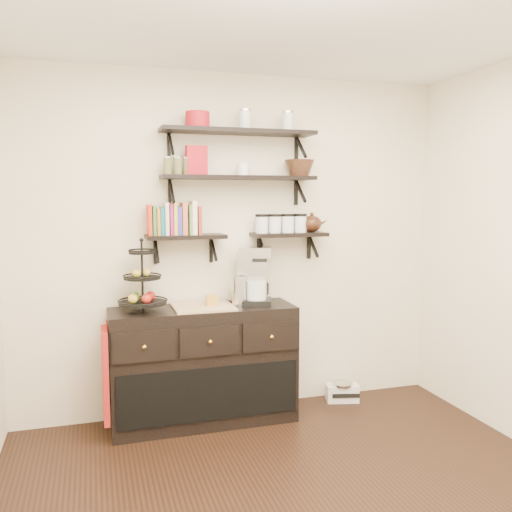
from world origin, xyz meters
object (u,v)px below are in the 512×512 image
object	(u,v)px
coffee_maker	(254,277)
radio	(342,392)
sideboard	(204,365)
fruit_stand	(143,287)

from	to	relation	value
coffee_maker	radio	size ratio (longest dim) A/B	1.54
sideboard	coffee_maker	xyz separation A→B (m)	(0.42, 0.03, 0.66)
fruit_stand	sideboard	bearing A→B (deg)	-0.48
fruit_stand	radio	xyz separation A→B (m)	(1.66, 0.06, -1.00)
coffee_maker	radio	bearing A→B (deg)	21.57
radio	coffee_maker	bearing A→B (deg)	-163.04
sideboard	fruit_stand	size ratio (longest dim) A/B	2.72
coffee_maker	fruit_stand	bearing A→B (deg)	-159.31
sideboard	fruit_stand	bearing A→B (deg)	179.52
coffee_maker	radio	world-z (taller)	coffee_maker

